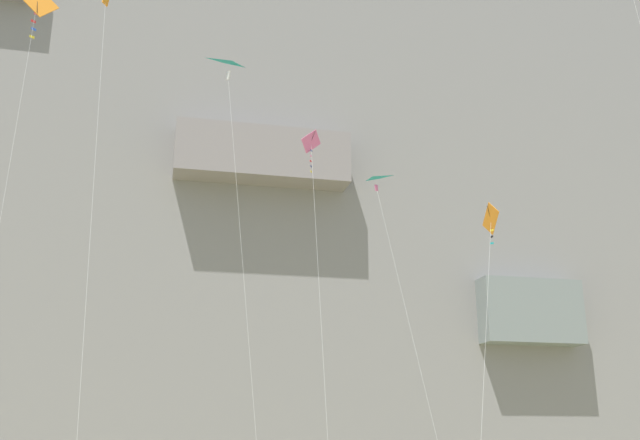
{
  "coord_description": "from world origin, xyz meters",
  "views": [
    {
      "loc": [
        -8.85,
        -13.47,
        2.08
      ],
      "look_at": [
        -1.46,
        19.57,
        12.41
      ],
      "focal_mm": 41.2,
      "sensor_mm": 36.0,
      "label": 1
    }
  ],
  "objects_px": {
    "kite_delta_upper_mid": "(112,10)",
    "kite_delta_mid_right": "(232,75)",
    "kite_diamond_far_left": "(490,234)",
    "kite_diamond_front_field": "(36,7)",
    "kite_delta_mid_center": "(375,190)",
    "kite_diamond_high_left": "(312,161)"
  },
  "relations": [
    {
      "from": "kite_diamond_far_left",
      "to": "kite_diamond_front_field",
      "type": "bearing_deg",
      "value": 146.35
    },
    {
      "from": "kite_diamond_high_left",
      "to": "kite_delta_upper_mid",
      "type": "bearing_deg",
      "value": 177.01
    },
    {
      "from": "kite_delta_mid_right",
      "to": "kite_diamond_front_field",
      "type": "bearing_deg",
      "value": 168.05
    },
    {
      "from": "kite_diamond_far_left",
      "to": "kite_diamond_high_left",
      "type": "relative_size",
      "value": 0.64
    },
    {
      "from": "kite_delta_upper_mid",
      "to": "kite_delta_mid_center",
      "type": "height_order",
      "value": "kite_delta_upper_mid"
    },
    {
      "from": "kite_delta_mid_center",
      "to": "kite_diamond_front_field",
      "type": "relative_size",
      "value": 0.61
    },
    {
      "from": "kite_diamond_far_left",
      "to": "kite_diamond_high_left",
      "type": "height_order",
      "value": "kite_diamond_high_left"
    },
    {
      "from": "kite_diamond_far_left",
      "to": "kite_diamond_front_field",
      "type": "distance_m",
      "value": 31.23
    },
    {
      "from": "kite_delta_mid_center",
      "to": "kite_diamond_high_left",
      "type": "distance_m",
      "value": 7.62
    },
    {
      "from": "kite_delta_mid_right",
      "to": "kite_diamond_front_field",
      "type": "height_order",
      "value": "kite_diamond_front_field"
    },
    {
      "from": "kite_delta_upper_mid",
      "to": "kite_delta_mid_right",
      "type": "distance_m",
      "value": 7.63
    },
    {
      "from": "kite_delta_mid_center",
      "to": "kite_delta_mid_right",
      "type": "distance_m",
      "value": 11.19
    },
    {
      "from": "kite_delta_mid_center",
      "to": "kite_diamond_high_left",
      "type": "bearing_deg",
      "value": -132.9
    },
    {
      "from": "kite_delta_mid_center",
      "to": "kite_delta_mid_right",
      "type": "height_order",
      "value": "kite_delta_mid_right"
    },
    {
      "from": "kite_delta_upper_mid",
      "to": "kite_diamond_front_field",
      "type": "distance_m",
      "value": 7.79
    },
    {
      "from": "kite_diamond_high_left",
      "to": "kite_diamond_front_field",
      "type": "bearing_deg",
      "value": 159.75
    },
    {
      "from": "kite_diamond_front_field",
      "to": "kite_delta_upper_mid",
      "type": "bearing_deg",
      "value": -47.26
    },
    {
      "from": "kite_delta_upper_mid",
      "to": "kite_delta_mid_right",
      "type": "bearing_deg",
      "value": 22.25
    },
    {
      "from": "kite_diamond_far_left",
      "to": "kite_diamond_front_field",
      "type": "relative_size",
      "value": 0.4
    },
    {
      "from": "kite_diamond_far_left",
      "to": "kite_diamond_front_field",
      "type": "height_order",
      "value": "kite_diamond_front_field"
    },
    {
      "from": "kite_delta_upper_mid",
      "to": "kite_diamond_far_left",
      "type": "relative_size",
      "value": 2.13
    },
    {
      "from": "kite_delta_mid_center",
      "to": "kite_delta_mid_right",
      "type": "bearing_deg",
      "value": -166.91
    }
  ]
}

